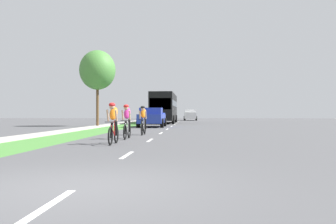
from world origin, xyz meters
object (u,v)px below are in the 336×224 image
at_px(cyclist_trailing, 127,121).
at_px(cyclist_distant, 143,120).
at_px(bus_black, 164,107).
at_px(suv_white, 190,115).
at_px(cyclist_lead, 113,123).
at_px(street_tree_near, 97,70).
at_px(pickup_blue, 152,117).

height_order(cyclist_trailing, cyclist_distant, same).
relative_size(bus_black, suv_white, 2.47).
xyz_separation_m(cyclist_trailing, suv_white, (2.74, 43.28, 0.14)).
height_order(cyclist_lead, street_tree_near, street_tree_near).
relative_size(cyclist_distant, bus_black, 0.15).
bearing_deg(cyclist_trailing, pickup_blue, 91.76).
bearing_deg(street_tree_near, pickup_blue, -15.95).
bearing_deg(bus_black, cyclist_lead, -89.41).
bearing_deg(bus_black, pickup_blue, -90.57).
bearing_deg(cyclist_lead, suv_white, 86.58).
height_order(cyclist_lead, pickup_blue, pickup_blue).
bearing_deg(bus_black, street_tree_near, -115.75).
xyz_separation_m(cyclist_lead, bus_black, (-0.31, 29.70, 1.17)).
height_order(cyclist_trailing, street_tree_near, street_tree_near).
relative_size(suv_white, street_tree_near, 0.68).
height_order(cyclist_lead, suv_white, suv_white).
bearing_deg(suv_white, street_tree_near, -106.95).
bearing_deg(cyclist_trailing, cyclist_distant, 83.84).
bearing_deg(suv_white, cyclist_lead, -93.42).
relative_size(cyclist_lead, bus_black, 0.15).
distance_m(cyclist_lead, street_tree_near, 20.04).
bearing_deg(suv_white, cyclist_distant, -93.43).
relative_size(bus_black, street_tree_near, 1.68).
bearing_deg(cyclist_trailing, street_tree_near, 109.35).
xyz_separation_m(suv_white, street_tree_near, (-8.33, -27.34, 4.15)).
bearing_deg(cyclist_distant, street_tree_near, 114.81).
xyz_separation_m(cyclist_lead, street_tree_near, (-5.58, 18.77, 4.28)).
bearing_deg(suv_white, pickup_blue, -96.31).
xyz_separation_m(cyclist_lead, pickup_blue, (-0.43, 17.30, 0.02)).
distance_m(cyclist_lead, suv_white, 46.19).
height_order(pickup_blue, street_tree_near, street_tree_near).
distance_m(cyclist_lead, cyclist_trailing, 2.83).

